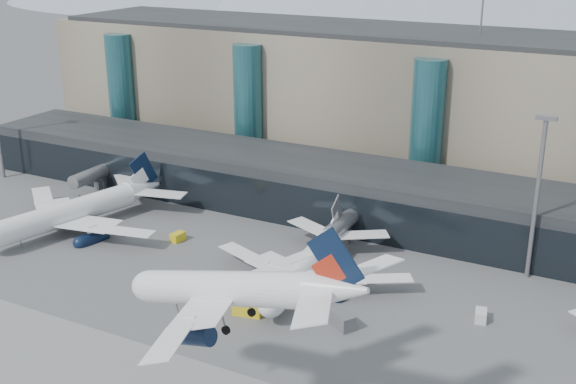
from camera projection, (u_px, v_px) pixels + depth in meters
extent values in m
cube|color=black|center=(370.00, 196.00, 131.53)|extent=(170.00, 18.00, 10.00)
cube|color=black|center=(351.00, 217.00, 124.45)|extent=(170.00, 0.40, 8.00)
cylinder|color=slate|center=(97.00, 173.00, 146.45)|extent=(2.80, 14.00, 2.80)
cube|color=slate|center=(99.00, 187.00, 147.48)|extent=(1.20, 1.20, 2.40)
cylinder|color=slate|center=(347.00, 220.00, 122.63)|extent=(2.80, 14.00, 2.80)
cube|color=slate|center=(346.00, 236.00, 123.65)|extent=(1.20, 1.20, 2.40)
cube|color=gray|center=(321.00, 95.00, 165.64)|extent=(130.00, 30.00, 30.00)
cube|color=black|center=(322.00, 26.00, 160.35)|extent=(123.50, 28.00, 1.00)
cylinder|color=#235A64|center=(122.00, 93.00, 172.13)|extent=(6.40, 6.40, 28.00)
cylinder|color=#235A64|center=(248.00, 109.00, 156.97)|extent=(6.40, 6.40, 28.00)
cylinder|color=#235A64|center=(427.00, 131.00, 139.64)|extent=(6.40, 6.40, 28.00)
cylinder|color=slate|center=(536.00, 201.00, 107.63)|extent=(0.70, 0.70, 25.00)
cube|color=slate|center=(547.00, 118.00, 103.26)|extent=(3.00, 1.20, 0.60)
cylinder|color=white|center=(236.00, 279.00, 71.61)|extent=(21.71, 5.93, 3.55)
ellipsoid|color=white|center=(157.00, 253.00, 77.23)|extent=(5.34, 4.09, 3.55)
cone|color=white|center=(358.00, 316.00, 64.33)|extent=(6.49, 4.22, 3.55)
cube|color=white|center=(198.00, 321.00, 65.03)|extent=(9.82, 16.18, 0.18)
cylinder|color=#0B1933|center=(201.00, 326.00, 67.72)|extent=(4.48, 2.42, 1.96)
cube|color=white|center=(334.00, 335.00, 60.92)|extent=(5.78, 8.54, 0.14)
cube|color=white|center=(291.00, 260.00, 76.99)|extent=(12.43, 15.79, 0.18)
cylinder|color=#0B1933|center=(272.00, 279.00, 76.81)|extent=(4.48, 2.42, 1.96)
cube|color=white|center=(380.00, 295.00, 67.61)|extent=(7.03, 8.31, 0.14)
cube|color=#0B1933|center=(362.00, 288.00, 63.20)|extent=(5.30, 0.81, 6.26)
cube|color=#A62614|center=(353.00, 296.00, 64.04)|extent=(3.56, 0.64, 3.42)
cylinder|color=slate|center=(180.00, 280.00, 76.33)|extent=(0.14, 0.14, 2.84)
cylinder|color=black|center=(181.00, 291.00, 76.76)|extent=(0.65, 0.29, 0.63)
cylinder|color=black|center=(231.00, 322.00, 70.68)|extent=(0.84, 0.40, 0.81)
cylinder|color=black|center=(257.00, 304.00, 74.01)|extent=(0.84, 0.40, 0.81)
cylinder|color=white|center=(77.00, 203.00, 128.74)|extent=(10.66, 26.32, 4.32)
ellipsoid|color=white|center=(9.00, 223.00, 119.61)|extent=(5.69, 6.93, 4.32)
cone|color=white|center=(152.00, 179.00, 140.40)|extent=(6.03, 8.29, 4.32)
cube|color=white|center=(117.00, 216.00, 124.45)|extent=(19.46, 9.65, 0.22)
cylinder|color=#0B1933|center=(104.00, 227.00, 125.56)|extent=(3.60, 5.64, 2.38)
cube|color=white|center=(169.00, 184.00, 137.06)|extent=(10.28, 5.90, 0.17)
cube|color=white|center=(59.00, 192.00, 136.12)|extent=(18.40, 16.71, 0.22)
cylinder|color=#0B1933|center=(59.00, 208.00, 134.43)|extent=(3.60, 5.64, 2.38)
cube|color=white|center=(136.00, 172.00, 143.59)|extent=(9.66, 9.28, 0.17)
cube|color=#0B1933|center=(153.00, 162.00, 139.48)|extent=(1.85, 6.31, 7.60)
cube|color=white|center=(148.00, 169.00, 139.14)|extent=(1.37, 4.25, 4.16)
cylinder|color=slate|center=(33.00, 232.00, 123.31)|extent=(0.18, 0.18, 3.46)
cylinder|color=black|center=(34.00, 240.00, 123.82)|extent=(0.46, 0.81, 0.77)
cylinder|color=black|center=(93.00, 227.00, 129.37)|extent=(0.62, 1.05, 0.99)
cylinder|color=black|center=(77.00, 220.00, 132.62)|extent=(0.62, 1.05, 0.99)
cylinder|color=white|center=(309.00, 256.00, 109.03)|extent=(5.62, 23.12, 3.79)
ellipsoid|color=white|center=(278.00, 289.00, 99.12)|extent=(4.21, 5.60, 3.79)
cone|color=white|center=(340.00, 221.00, 121.72)|extent=(4.31, 6.82, 3.79)
cube|color=white|center=(363.00, 265.00, 107.68)|extent=(16.96, 12.91, 0.19)
cylinder|color=#0B1933|center=(348.00, 277.00, 107.92)|extent=(2.45, 4.73, 2.09)
cube|color=white|center=(366.00, 224.00, 119.98)|extent=(8.92, 7.34, 0.15)
cube|color=white|center=(264.00, 247.00, 113.65)|extent=(17.26, 10.91, 0.19)
cylinder|color=#0B1933|center=(272.00, 264.00, 112.46)|extent=(2.45, 4.73, 2.09)
cube|color=white|center=(315.00, 216.00, 123.32)|extent=(9.10, 6.38, 0.15)
cube|color=slate|center=(341.00, 203.00, 120.96)|extent=(0.68, 5.66, 6.68)
cube|color=white|center=(339.00, 212.00, 120.50)|extent=(0.57, 3.80, 3.65)
cylinder|color=slate|center=(288.00, 294.00, 102.93)|extent=(0.15, 0.15, 3.03)
cylinder|color=black|center=(288.00, 302.00, 103.39)|extent=(0.29, 0.69, 0.67)
cylinder|color=black|center=(324.00, 278.00, 110.35)|extent=(0.41, 0.89, 0.87)
cylinder|color=black|center=(297.00, 273.00, 112.01)|extent=(0.41, 0.89, 0.87)
cube|color=gold|center=(178.00, 237.00, 124.57)|extent=(1.92, 2.76, 1.48)
cube|color=#535459|center=(342.00, 320.00, 97.37)|extent=(4.25, 3.75, 2.10)
cube|color=#535459|center=(74.00, 202.00, 140.24)|extent=(2.94, 3.71, 1.84)
cube|color=silver|center=(481.00, 316.00, 99.02)|extent=(2.02, 2.87, 1.53)
cube|color=gold|center=(248.00, 307.00, 100.56)|extent=(4.39, 2.83, 2.25)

